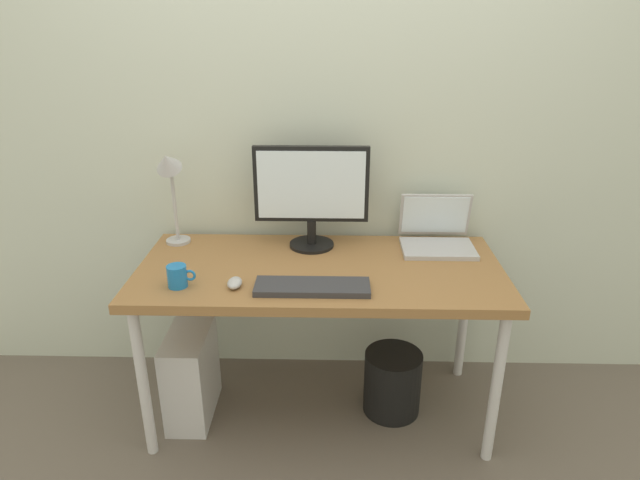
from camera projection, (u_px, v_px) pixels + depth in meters
The scene contains 11 objects.
ground_plane at pixel (320, 408), 2.57m from camera, with size 6.00×6.00×0.00m, color #665B51.
back_wall at pixel (322, 113), 2.45m from camera, with size 4.40×0.04×2.60m, color silver.
desk at pixel (320, 280), 2.32m from camera, with size 1.52×0.70×0.73m.
monitor at pixel (311, 191), 2.39m from camera, with size 0.50×0.20×0.46m.
laptop at pixel (437, 234), 2.47m from camera, with size 0.32×0.27×0.23m.
desk_lamp at pixel (169, 176), 2.38m from camera, with size 0.11×0.16×0.45m.
keyboard at pixel (312, 287), 2.10m from camera, with size 0.44×0.14×0.02m, color #333338.
mouse at pixel (235, 283), 2.12m from camera, with size 0.06×0.09×0.03m, color #B2B2B7.
coffee_mug at pixel (178, 276), 2.11m from camera, with size 0.11×0.08×0.09m.
computer_tower at pixel (191, 374), 2.47m from camera, with size 0.18×0.36×0.42m, color silver.
wastebasket at pixel (392, 382), 2.51m from camera, with size 0.26×0.26×0.30m, color black.
Camera 1 is at (0.05, -2.07, 1.72)m, focal length 30.86 mm.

